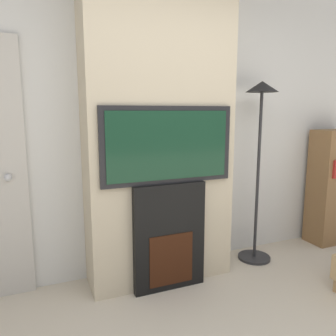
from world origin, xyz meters
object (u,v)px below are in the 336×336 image
object	(u,v)px
fireplace	(168,236)
television	(168,145)
bookshelf	(331,187)
floor_lamp	(260,133)

from	to	relation	value
fireplace	television	distance (m)	0.77
fireplace	bookshelf	size ratio (longest dim) A/B	0.71
fireplace	floor_lamp	size ratio (longest dim) A/B	0.52
bookshelf	television	bearing A→B (deg)	-174.19
television	bookshelf	bearing A→B (deg)	5.81
fireplace	bookshelf	bearing A→B (deg)	5.76
fireplace	floor_lamp	world-z (taller)	floor_lamp
fireplace	television	xyz separation A→B (m)	(0.00, -0.00, 0.77)
bookshelf	fireplace	bearing A→B (deg)	-174.24
fireplace	television	world-z (taller)	television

